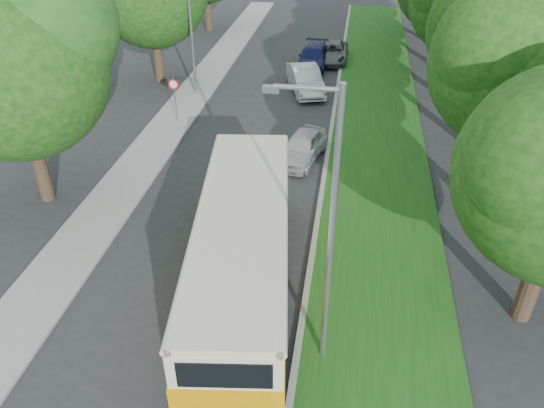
% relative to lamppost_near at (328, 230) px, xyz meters
% --- Properties ---
extents(ground, '(120.00, 120.00, 0.00)m').
position_rel_lamppost_near_xyz_m(ground, '(-4.21, 2.50, -4.37)').
color(ground, '#2B2B2D').
rests_on(ground, ground).
extents(curb, '(0.20, 70.00, 0.15)m').
position_rel_lamppost_near_xyz_m(curb, '(-0.61, 7.50, -4.29)').
color(curb, gray).
rests_on(curb, ground).
extents(grass_verge, '(4.50, 70.00, 0.13)m').
position_rel_lamppost_near_xyz_m(grass_verge, '(1.74, 7.50, -4.30)').
color(grass_verge, '#164F15').
rests_on(grass_verge, ground).
extents(sidewalk, '(2.20, 70.00, 0.12)m').
position_rel_lamppost_near_xyz_m(sidewalk, '(-9.01, 7.50, -4.31)').
color(sidewalk, gray).
rests_on(sidewalk, ground).
extents(lamppost_near, '(1.71, 0.16, 8.00)m').
position_rel_lamppost_near_xyz_m(lamppost_near, '(0.00, 0.00, 0.00)').
color(lamppost_near, gray).
rests_on(lamppost_near, ground).
extents(lamppost_far, '(1.71, 0.16, 7.50)m').
position_rel_lamppost_near_xyz_m(lamppost_far, '(-8.91, 18.50, -0.25)').
color(lamppost_far, gray).
rests_on(lamppost_far, ground).
extents(warning_sign, '(0.56, 0.10, 2.50)m').
position_rel_lamppost_near_xyz_m(warning_sign, '(-8.71, 14.48, -2.66)').
color(warning_sign, gray).
rests_on(warning_sign, ground).
extents(vintage_bus, '(4.11, 10.91, 3.16)m').
position_rel_lamppost_near_xyz_m(vintage_bus, '(-2.60, 2.24, -2.79)').
color(vintage_bus, '#E99C07').
rests_on(vintage_bus, ground).
extents(car_silver, '(2.43, 4.11, 1.31)m').
position_rel_lamppost_near_xyz_m(car_silver, '(-1.76, 11.49, -3.71)').
color(car_silver, silver).
rests_on(car_silver, ground).
extents(car_white, '(2.89, 4.79, 1.49)m').
position_rel_lamppost_near_xyz_m(car_white, '(-2.51, 20.08, -3.62)').
color(car_white, silver).
rests_on(car_white, ground).
extents(car_blue, '(2.00, 4.63, 1.33)m').
position_rel_lamppost_near_xyz_m(car_blue, '(-2.47, 24.63, -3.71)').
color(car_blue, '#121950').
rests_on(car_blue, ground).
extents(car_grey, '(2.06, 4.44, 1.23)m').
position_rel_lamppost_near_xyz_m(car_grey, '(-1.30, 26.07, -3.75)').
color(car_grey, '#56595D').
rests_on(car_grey, ground).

